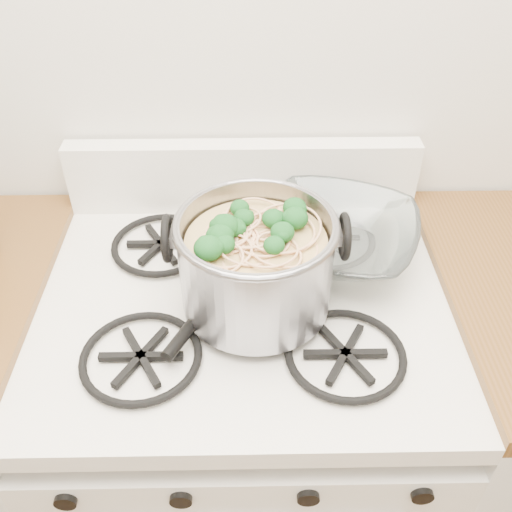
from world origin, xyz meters
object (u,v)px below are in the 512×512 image
object	(u,v)px
stock_pot	(256,264)
glass_bowl	(336,245)
gas_range	(246,439)
spatula	(239,264)

from	to	relation	value
stock_pot	glass_bowl	world-z (taller)	stock_pot
gas_range	glass_bowl	size ratio (longest dim) A/B	7.43
gas_range	spatula	size ratio (longest dim) A/B	2.98
gas_range	glass_bowl	xyz separation A→B (m)	(0.18, 0.11, 0.50)
gas_range	glass_bowl	distance (m)	0.55
gas_range	glass_bowl	world-z (taller)	glass_bowl
spatula	glass_bowl	distance (m)	0.20
glass_bowl	stock_pot	bearing A→B (deg)	-138.77
spatula	stock_pot	bearing A→B (deg)	-43.31
stock_pot	spatula	size ratio (longest dim) A/B	0.98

